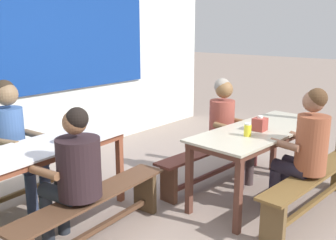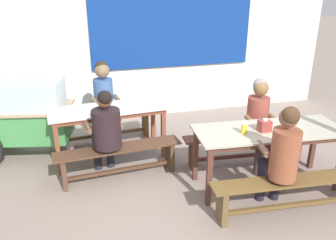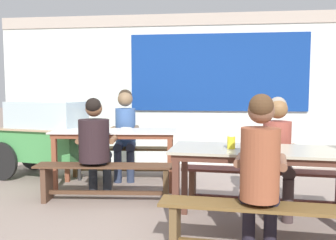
% 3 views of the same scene
% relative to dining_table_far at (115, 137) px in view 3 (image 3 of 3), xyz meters
% --- Properties ---
extents(ground_plane, '(40.00, 40.00, 0.00)m').
position_rel_dining_table_far_xyz_m(ground_plane, '(1.00, -0.95, -0.69)').
color(ground_plane, gray).
extents(backdrop_wall, '(7.04, 0.23, 2.62)m').
position_rel_dining_table_far_xyz_m(backdrop_wall, '(1.02, 1.64, 0.69)').
color(backdrop_wall, white).
rests_on(backdrop_wall, ground_plane).
extents(dining_table_far, '(1.69, 0.75, 0.78)m').
position_rel_dining_table_far_xyz_m(dining_table_far, '(0.00, 0.00, 0.00)').
color(dining_table_far, silver).
rests_on(dining_table_far, ground_plane).
extents(dining_table_near, '(1.88, 0.83, 0.78)m').
position_rel_dining_table_far_xyz_m(dining_table_near, '(1.82, -1.27, 0.01)').
color(dining_table_near, '#B9B39E').
rests_on(dining_table_near, ground_plane).
extents(bench_far_back, '(1.69, 0.40, 0.44)m').
position_rel_dining_table_far_xyz_m(bench_far_back, '(-0.05, 0.61, -0.39)').
color(bench_far_back, brown).
rests_on(bench_far_back, ground_plane).
extents(bench_far_front, '(1.68, 0.43, 0.44)m').
position_rel_dining_table_far_xyz_m(bench_far_front, '(0.05, -0.61, -0.40)').
color(bench_far_front, '#513523').
rests_on(bench_far_front, ground_plane).
extents(bench_near_back, '(1.84, 0.37, 0.44)m').
position_rel_dining_table_far_xyz_m(bench_near_back, '(1.87, -0.66, -0.39)').
color(bench_near_back, brown).
rests_on(bench_near_back, ground_plane).
extents(bench_near_front, '(1.83, 0.39, 0.44)m').
position_rel_dining_table_far_xyz_m(bench_near_front, '(1.78, -1.89, -0.39)').
color(bench_near_front, brown).
rests_on(bench_near_front, ground_plane).
extents(food_cart, '(1.73, 1.02, 1.15)m').
position_rel_dining_table_far_xyz_m(food_cart, '(-1.17, 0.40, -0.02)').
color(food_cart, '#46964E').
rests_on(food_cart, ground_plane).
extents(person_right_near_table, '(0.44, 0.57, 1.25)m').
position_rel_dining_table_far_xyz_m(person_right_near_table, '(1.98, -0.75, 0.01)').
color(person_right_near_table, '#413233').
rests_on(person_right_near_table, ground_plane).
extents(person_center_facing, '(0.46, 0.58, 1.33)m').
position_rel_dining_table_far_xyz_m(person_center_facing, '(0.01, 0.54, 0.06)').
color(person_center_facing, '#2D3853').
rests_on(person_center_facing, ground_plane).
extents(person_near_front, '(0.45, 0.52, 1.30)m').
position_rel_dining_table_far_xyz_m(person_near_front, '(1.66, -1.81, 0.04)').
color(person_near_front, '#231E2B').
rests_on(person_near_front, ground_plane).
extents(person_left_back_turned, '(0.50, 0.57, 1.23)m').
position_rel_dining_table_far_xyz_m(person_left_back_turned, '(-0.09, -0.56, 0.01)').
color(person_left_back_turned, '#23282F').
rests_on(person_left_back_turned, ground_plane).
extents(tissue_box, '(0.14, 0.12, 0.16)m').
position_rel_dining_table_far_xyz_m(tissue_box, '(1.73, -1.29, 0.15)').
color(tissue_box, '#983B33').
rests_on(tissue_box, dining_table_near).
extents(condiment_jar, '(0.07, 0.07, 0.13)m').
position_rel_dining_table_far_xyz_m(condiment_jar, '(1.46, -1.30, 0.15)').
color(condiment_jar, yellow).
rests_on(condiment_jar, dining_table_near).
extents(soup_bowl, '(0.15, 0.15, 0.05)m').
position_rel_dining_table_far_xyz_m(soup_bowl, '(0.16, -0.05, 0.11)').
color(soup_bowl, silver).
rests_on(soup_bowl, dining_table_far).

